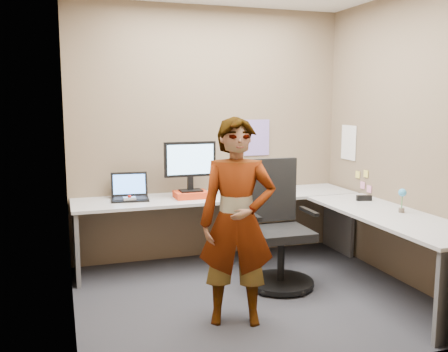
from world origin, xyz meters
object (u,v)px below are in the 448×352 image
object	(u,v)px
person	(237,222)
monitor	(190,162)
desk	(280,218)
office_chair	(278,236)

from	to	relation	value
person	monitor	bearing A→B (deg)	108.81
desk	monitor	size ratio (longest dim) A/B	5.60
office_chair	person	distance (m)	0.94
monitor	office_chair	xyz separation A→B (m)	(0.64, -0.76, -0.62)
office_chair	person	world-z (taller)	person
monitor	office_chair	distance (m)	1.17
desk	office_chair	bearing A→B (deg)	-118.80
desk	office_chair	size ratio (longest dim) A/B	2.59
desk	monitor	bearing A→B (deg)	141.92
desk	person	distance (m)	1.10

